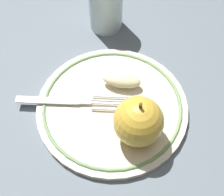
% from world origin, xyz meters
% --- Properties ---
extents(ground_plane, '(2.00, 2.00, 0.00)m').
position_xyz_m(ground_plane, '(0.00, 0.00, 0.00)').
color(ground_plane, slate).
extents(plate, '(0.24, 0.24, 0.01)m').
position_xyz_m(plate, '(-0.00, -0.02, 0.01)').
color(plate, beige).
rests_on(plate, ground_plane).
extents(apple_red_whole, '(0.07, 0.07, 0.08)m').
position_xyz_m(apple_red_whole, '(-0.04, -0.07, 0.05)').
color(apple_red_whole, gold).
rests_on(apple_red_whole, plate).
extents(apple_slice_front, '(0.03, 0.07, 0.02)m').
position_xyz_m(apple_slice_front, '(0.04, -0.02, 0.02)').
color(apple_slice_front, beige).
rests_on(apple_slice_front, plate).
extents(fork, '(0.06, 0.19, 0.00)m').
position_xyz_m(fork, '(-0.01, 0.05, 0.01)').
color(fork, silver).
rests_on(fork, plate).
extents(drinking_glass, '(0.06, 0.06, 0.11)m').
position_xyz_m(drinking_glass, '(0.19, 0.04, 0.05)').
color(drinking_glass, silver).
rests_on(drinking_glass, ground_plane).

